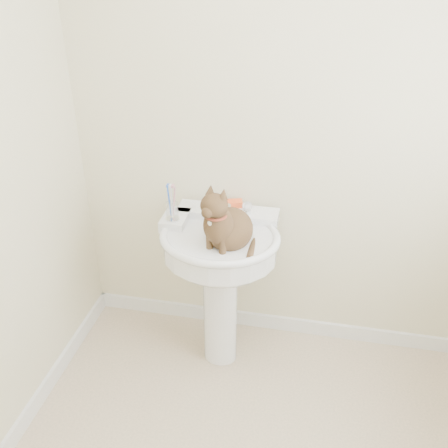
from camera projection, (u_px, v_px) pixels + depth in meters
The scene contains 7 objects.
wall_back at pixel (291, 125), 2.35m from camera, with size 2.20×0.00×2.50m, color beige, non-canonical shape.
baseboard_back at pixel (277, 323), 2.94m from camera, with size 2.20×0.02×0.09m, color white.
pedestal_sink at pixel (220, 259), 2.45m from camera, with size 0.60×0.58×0.82m.
faucet at pixel (226, 206), 2.47m from camera, with size 0.28×0.12×0.14m.
soap_bar at pixel (234, 204), 2.55m from camera, with size 0.09×0.06×0.03m, color #F65726.
toothbrush_cup at pixel (172, 211), 2.41m from camera, with size 0.07×0.07×0.19m.
cat at pixel (227, 226), 2.27m from camera, with size 0.24×0.30×0.44m.
Camera 1 is at (0.15, -1.19, 2.01)m, focal length 40.00 mm.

